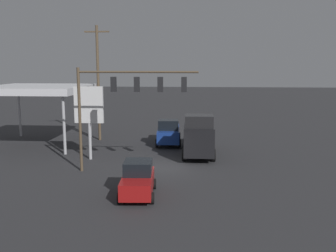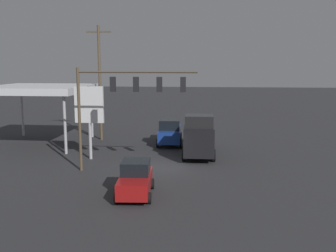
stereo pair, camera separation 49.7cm
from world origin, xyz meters
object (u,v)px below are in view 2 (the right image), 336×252
(traffic_signal_assembly, at_px, (125,93))
(pickup_parked, at_px, (170,132))
(utility_pole, at_px, (100,81))
(hatchback_crossing, at_px, (135,179))
(price_sign, at_px, (89,108))
(delivery_truck, at_px, (199,135))

(traffic_signal_assembly, distance_m, pickup_parked, 10.67)
(utility_pole, bearing_deg, hatchback_crossing, 112.04)
(utility_pole, relative_size, price_sign, 1.93)
(traffic_signal_assembly, height_order, price_sign, traffic_signal_assembly)
(hatchback_crossing, height_order, pickup_parked, pickup_parked)
(traffic_signal_assembly, relative_size, hatchback_crossing, 2.10)
(price_sign, bearing_deg, utility_pole, -80.69)
(hatchback_crossing, bearing_deg, price_sign, -151.49)
(delivery_truck, bearing_deg, price_sign, -76.93)
(price_sign, height_order, hatchback_crossing, price_sign)
(price_sign, bearing_deg, traffic_signal_assembly, 137.63)
(price_sign, relative_size, delivery_truck, 0.84)
(hatchback_crossing, bearing_deg, traffic_signal_assembly, -166.41)
(price_sign, relative_size, hatchback_crossing, 1.47)
(utility_pole, height_order, delivery_truck, utility_pole)
(traffic_signal_assembly, distance_m, delivery_truck, 8.20)
(pickup_parked, bearing_deg, hatchback_crossing, -5.86)
(traffic_signal_assembly, height_order, utility_pole, utility_pole)
(traffic_signal_assembly, xyz_separation_m, delivery_truck, (-4.92, -5.36, -3.78))
(delivery_truck, xyz_separation_m, hatchback_crossing, (3.44, 10.02, -0.75))
(utility_pole, height_order, hatchback_crossing, utility_pole)
(utility_pole, height_order, pickup_parked, utility_pole)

